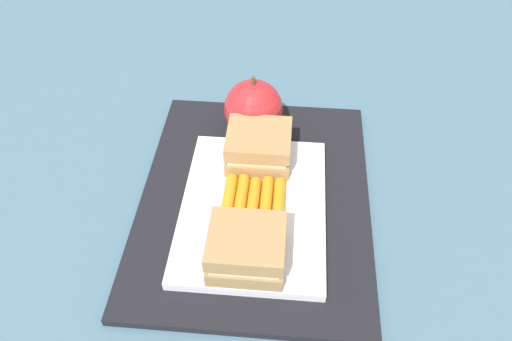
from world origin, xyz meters
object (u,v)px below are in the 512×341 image
Objects in this scene: sandwich_half_right at (259,146)px; food_tray at (253,208)px; carrot_sticks_bundle at (253,201)px; apple at (253,109)px; sandwich_half_left at (247,248)px.

food_tray is at bearing 180.00° from sandwich_half_right.
carrot_sticks_bundle is 0.87× the size of apple.
food_tray is 0.01m from carrot_sticks_bundle.
sandwich_half_left is 0.88× the size of apple.
food_tray is at bearing -174.94° from apple.
carrot_sticks_bundle reaches higher than food_tray.
sandwich_half_left is at bearing 180.00° from food_tray.
sandwich_half_left is at bearing 180.00° from sandwich_half_right.
apple is (0.22, 0.01, 0.01)m from sandwich_half_left.
sandwich_half_left is (-0.08, 0.00, 0.03)m from food_tray.
food_tray is 0.08m from sandwich_half_left.
apple is at bearing 10.81° from sandwich_half_right.
apple is at bearing 3.30° from sandwich_half_left.
sandwich_half_left is at bearing -176.70° from apple.
sandwich_half_left is 0.22m from apple.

